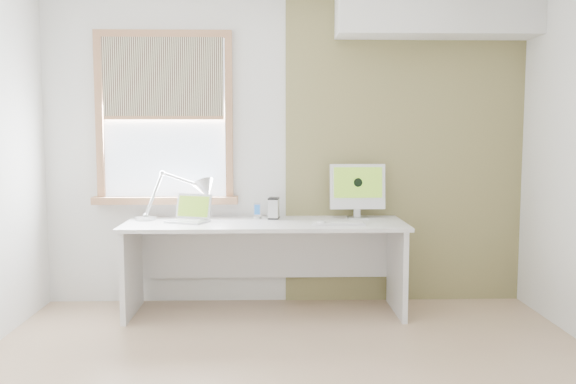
{
  "coord_description": "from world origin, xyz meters",
  "views": [
    {
      "loc": [
        -0.12,
        -3.34,
        1.44
      ],
      "look_at": [
        0.0,
        1.05,
        1.0
      ],
      "focal_mm": 37.88,
      "sensor_mm": 36.0,
      "label": 1
    }
  ],
  "objects_px": {
    "laptop": "(190,215)",
    "external_drive": "(274,208)",
    "imac": "(357,188)",
    "desk": "(265,245)",
    "desk_lamp": "(194,193)"
  },
  "relations": [
    {
      "from": "desk_lamp",
      "to": "laptop",
      "type": "xyz_separation_m",
      "value": [
        -0.01,
        -0.18,
        -0.16
      ]
    },
    {
      "from": "external_drive",
      "to": "imac",
      "type": "bearing_deg",
      "value": 1.81
    },
    {
      "from": "desk_lamp",
      "to": "external_drive",
      "type": "relative_size",
      "value": 4.18
    },
    {
      "from": "desk_lamp",
      "to": "laptop",
      "type": "bearing_deg",
      "value": -94.31
    },
    {
      "from": "desk",
      "to": "imac",
      "type": "xyz_separation_m",
      "value": [
        0.76,
        0.15,
        0.44
      ]
    },
    {
      "from": "laptop",
      "to": "imac",
      "type": "relative_size",
      "value": 0.82
    },
    {
      "from": "external_drive",
      "to": "imac",
      "type": "xyz_separation_m",
      "value": [
        0.69,
        0.02,
        0.16
      ]
    },
    {
      "from": "external_drive",
      "to": "imac",
      "type": "height_order",
      "value": "imac"
    },
    {
      "from": "desk_lamp",
      "to": "laptop",
      "type": "height_order",
      "value": "desk_lamp"
    },
    {
      "from": "desk_lamp",
      "to": "laptop",
      "type": "distance_m",
      "value": 0.24
    },
    {
      "from": "laptop",
      "to": "desk_lamp",
      "type": "bearing_deg",
      "value": 85.69
    },
    {
      "from": "laptop",
      "to": "external_drive",
      "type": "distance_m",
      "value": 0.68
    },
    {
      "from": "desk",
      "to": "external_drive",
      "type": "relative_size",
      "value": 12.79
    },
    {
      "from": "external_drive",
      "to": "desk_lamp",
      "type": "bearing_deg",
      "value": 176.25
    },
    {
      "from": "laptop",
      "to": "imac",
      "type": "height_order",
      "value": "imac"
    }
  ]
}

